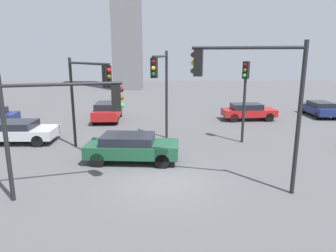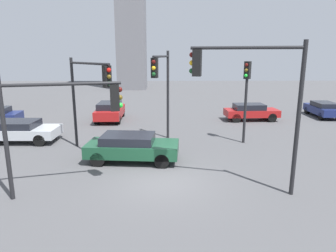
# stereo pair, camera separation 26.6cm
# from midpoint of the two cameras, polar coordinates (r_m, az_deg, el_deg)

# --- Properties ---
(ground_plane) EXTENTS (100.56, 100.56, 0.00)m
(ground_plane) POSITION_cam_midpoint_polar(r_m,az_deg,el_deg) (13.03, -1.45, -10.38)
(ground_plane) COLOR #4C4C4F
(traffic_light_0) EXTENTS (0.45, 0.48, 4.85)m
(traffic_light_0) POSITION_cam_midpoint_polar(r_m,az_deg,el_deg) (18.47, 13.82, 7.19)
(traffic_light_0) COLOR black
(traffic_light_0) RESTS_ON ground_plane
(traffic_light_1) EXTENTS (0.99, 3.76, 5.45)m
(traffic_light_1) POSITION_cam_midpoint_polar(r_m,az_deg,el_deg) (17.29, -1.74, 8.71)
(traffic_light_1) COLOR black
(traffic_light_1) RESTS_ON ground_plane
(traffic_light_2) EXTENTS (2.79, 3.37, 5.07)m
(traffic_light_2) POSITION_cam_midpoint_polar(r_m,az_deg,el_deg) (16.11, -15.25, 7.17)
(traffic_light_2) COLOR black
(traffic_light_2) RESTS_ON ground_plane
(traffic_light_3) EXTENTS (3.98, 1.31, 5.73)m
(traffic_light_3) POSITION_cam_midpoint_polar(r_m,az_deg,el_deg) (11.71, 14.51, 7.33)
(traffic_light_3) COLOR black
(traffic_light_3) RESTS_ON ground_plane
(traffic_light_4) EXTENTS (4.14, 1.24, 4.58)m
(traffic_light_4) POSITION_cam_midpoint_polar(r_m,az_deg,el_deg) (11.68, -19.32, 2.65)
(traffic_light_4) COLOR black
(traffic_light_4) RESTS_ON ground_plane
(car_1) EXTENTS (4.29, 1.91, 1.35)m
(car_1) POSITION_cam_midpoint_polar(r_m,az_deg,el_deg) (25.55, 14.50, 2.70)
(car_1) COLOR maroon
(car_1) RESTS_ON ground_plane
(car_2) EXTENTS (4.64, 2.17, 1.31)m
(car_2) POSITION_cam_midpoint_polar(r_m,az_deg,el_deg) (20.60, -26.90, -0.84)
(car_2) COLOR #ADB2B7
(car_2) RESTS_ON ground_plane
(car_3) EXTENTS (2.03, 4.41, 1.49)m
(car_3) POSITION_cam_midpoint_polar(r_m,az_deg,el_deg) (25.03, -11.56, 2.78)
(car_3) COLOR maroon
(car_3) RESTS_ON ground_plane
(car_5) EXTENTS (1.84, 4.01, 1.29)m
(car_5) POSITION_cam_midpoint_polar(r_m,az_deg,el_deg) (29.26, 26.26, 2.99)
(car_5) COLOR navy
(car_5) RESTS_ON ground_plane
(car_6) EXTENTS (4.67, 2.36, 1.37)m
(car_6) POSITION_cam_midpoint_polar(r_m,az_deg,el_deg) (15.28, -7.35, -3.91)
(car_6) COLOR #19472D
(car_6) RESTS_ON ground_plane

